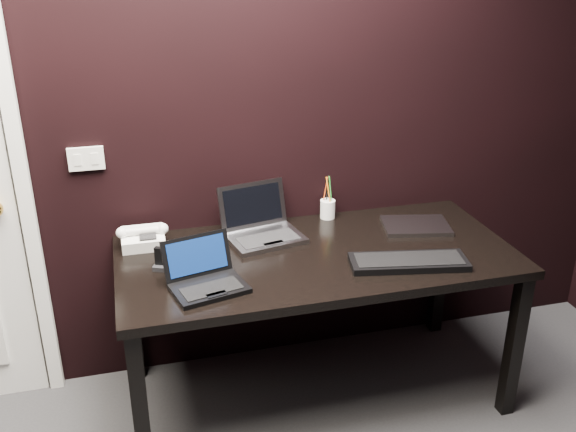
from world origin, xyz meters
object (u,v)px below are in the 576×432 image
object	(u,v)px
ext_keyboard	(409,262)
mobile_phone	(161,261)
desk	(317,269)
closed_laptop	(416,226)
desk_phone	(143,238)
silver_laptop	(262,229)
pen_cup	(328,208)
netbook	(206,279)

from	to	relation	value
ext_keyboard	mobile_phone	distance (m)	1.02
desk	closed_laptop	size ratio (longest dim) A/B	4.96
desk	desk_phone	size ratio (longest dim) A/B	7.55
silver_laptop	mobile_phone	world-z (taller)	silver_laptop
desk_phone	mobile_phone	distance (m)	0.24
desk	silver_laptop	world-z (taller)	silver_laptop
silver_laptop	mobile_phone	size ratio (longest dim) A/B	3.94
ext_keyboard	pen_cup	distance (m)	0.58
desk_phone	mobile_phone	xyz separation A→B (m)	(0.06, -0.24, -0.01)
desk	silver_laptop	distance (m)	0.31
mobile_phone	desk_phone	bearing A→B (deg)	103.33
ext_keyboard	pen_cup	size ratio (longest dim) A/B	2.39
desk_phone	mobile_phone	size ratio (longest dim) A/B	2.38
closed_laptop	desk_phone	distance (m)	1.25
desk	netbook	bearing A→B (deg)	-161.17
netbook	ext_keyboard	xyz separation A→B (m)	(0.84, -0.04, -0.02)
desk	netbook	size ratio (longest dim) A/B	5.22
silver_laptop	pen_cup	size ratio (longest dim) A/B	1.76
desk	silver_laptop	xyz separation A→B (m)	(-0.19, 0.21, 0.12)
desk_phone	pen_cup	bearing A→B (deg)	5.79
closed_laptop	desk_phone	size ratio (longest dim) A/B	1.52
netbook	silver_laptop	bearing A→B (deg)	51.00
closed_laptop	mobile_phone	size ratio (longest dim) A/B	3.63
silver_laptop	ext_keyboard	xyz separation A→B (m)	(0.53, -0.42, -0.03)
netbook	pen_cup	xyz separation A→B (m)	(0.67, 0.52, 0.01)
desk	closed_laptop	bearing A→B (deg)	13.79
desk	mobile_phone	size ratio (longest dim) A/B	17.97
pen_cup	closed_laptop	bearing A→B (deg)	-31.42
netbook	closed_laptop	bearing A→B (deg)	16.29
desk	pen_cup	world-z (taller)	pen_cup
ext_keyboard	silver_laptop	bearing A→B (deg)	141.51
netbook	pen_cup	bearing A→B (deg)	38.06
netbook	silver_laptop	world-z (taller)	silver_laptop
netbook	ext_keyboard	world-z (taller)	netbook
desk_phone	netbook	bearing A→B (deg)	-63.76
ext_keyboard	desk_phone	distance (m)	1.15
netbook	ext_keyboard	bearing A→B (deg)	-2.43
desk_phone	closed_laptop	bearing A→B (deg)	-6.07
desk_phone	pen_cup	world-z (taller)	pen_cup
desk	ext_keyboard	world-z (taller)	ext_keyboard
desk	closed_laptop	distance (m)	0.55
desk	mobile_phone	world-z (taller)	mobile_phone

